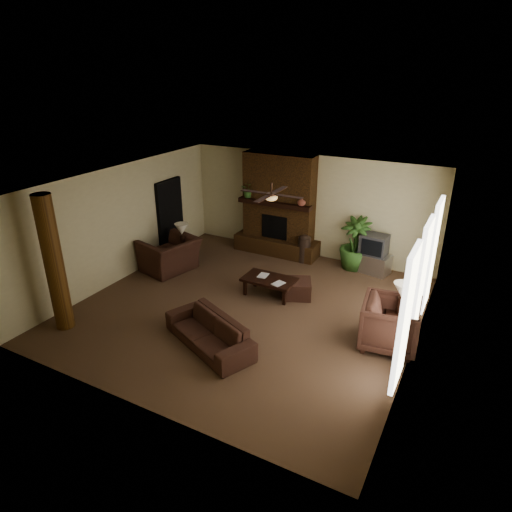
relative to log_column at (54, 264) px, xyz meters
The scene contains 23 objects.
room_shell 3.80m from the log_column, 39.13° to the left, with size 7.00×7.00×7.00m.
fireplace 6.02m from the log_column, 69.07° to the left, with size 2.40×0.70×2.80m.
windows 6.91m from the log_column, 22.11° to the left, with size 0.08×3.65×2.35m.
log_column is the anchor object (origin of this frame).
doorway 4.24m from the log_column, 96.65° to the left, with size 0.10×1.00×2.10m, color black.
ceiling_fan 4.45m from the log_column, 38.87° to the left, with size 1.35×1.35×0.37m.
sofa 3.26m from the log_column, 15.28° to the left, with size 2.02×0.59×0.79m, color #3E241A.
armchair_left 3.31m from the log_column, 86.33° to the left, with size 1.32×0.86×1.15m, color #3E241A.
armchair_right 6.54m from the log_column, 21.69° to the left, with size 1.03×0.96×1.06m, color #3E241A.
coffee_table 4.55m from the log_column, 45.63° to the left, with size 1.20×0.70×0.43m.
ottoman 5.18m from the log_column, 42.61° to the left, with size 0.60×0.60×0.40m, color #3E241A.
tv_stand 7.49m from the log_column, 48.56° to the left, with size 0.85×0.50×0.50m, color #B8B8BB.
tv 7.41m from the log_column, 48.61° to the left, with size 0.69×0.57×0.52m.
floor_vase 6.25m from the log_column, 60.13° to the left, with size 0.34×0.34×0.77m.
floor_plant 7.15m from the log_column, 51.67° to the left, with size 0.78×1.39×0.78m, color #355F26.
side_table_left 3.72m from the log_column, 83.39° to the left, with size 0.50×0.50×0.55m, color black.
lamp_left 3.59m from the log_column, 83.93° to the left, with size 0.42×0.42×0.65m.
side_table_right 6.80m from the log_column, 24.55° to the left, with size 0.50×0.50×0.55m, color black.
lamp_right 6.70m from the log_column, 24.24° to the left, with size 0.39×0.39×0.65m.
mantel_plant 5.58m from the log_column, 76.15° to the left, with size 0.38×0.42×0.33m, color #355F26.
mantel_vase 6.11m from the log_column, 61.17° to the left, with size 0.22×0.23×0.22m, color brown.
book_a 4.34m from the log_column, 48.61° to the left, with size 0.22×0.03×0.29m, color #999999.
book_b 4.56m from the log_column, 42.49° to the left, with size 0.21×0.02×0.29m, color #999999.
Camera 1 is at (4.19, -7.51, 4.96)m, focal length 31.27 mm.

